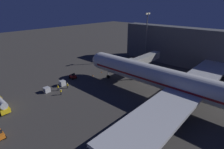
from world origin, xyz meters
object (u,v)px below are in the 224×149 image
(baggage_tug_spare, at_px, (73,76))
(baggage_container_near_belt, at_px, (62,83))
(fuel_tanker, at_px, (0,104))
(traffic_cone_nose_starboard, at_px, (93,75))
(baggage_container_mid_row, at_px, (47,90))
(jet_bridge, at_px, (142,60))
(ground_crew_near_nose_gear, at_px, (61,92))
(ground_crew_by_belt_loader, at_px, (58,87))
(traffic_cone_nose_port, at_px, (102,72))
(ground_crew_under_port_wing, at_px, (68,85))
(apron_floodlight_mast, at_px, (146,35))
(airliner_at_gate, at_px, (194,88))

(baggage_tug_spare, xyz_separation_m, baggage_container_near_belt, (5.60, 2.19, 0.03))
(fuel_tanker, xyz_separation_m, traffic_cone_nose_starboard, (-29.49, 0.09, -1.37))
(baggage_container_mid_row, bearing_deg, traffic_cone_nose_starboard, 177.50)
(jet_bridge, distance_m, traffic_cone_nose_starboard, 18.16)
(ground_crew_near_nose_gear, bearing_deg, traffic_cone_nose_starboard, -166.26)
(ground_crew_by_belt_loader, distance_m, traffic_cone_nose_port, 19.00)
(ground_crew_near_nose_gear, xyz_separation_m, ground_crew_by_belt_loader, (-0.88, -2.91, 0.04))
(ground_crew_under_port_wing, bearing_deg, apron_floodlight_mast, 176.73)
(apron_floodlight_mast, distance_m, traffic_cone_nose_starboard, 30.24)
(baggage_tug_spare, height_order, ground_crew_under_port_wing, baggage_tug_spare)
(apron_floodlight_mast, bearing_deg, jet_bridge, 28.67)
(apron_floodlight_mast, distance_m, baggage_tug_spare, 36.29)
(baggage_container_mid_row, xyz_separation_m, traffic_cone_nose_port, (-21.70, 0.76, -0.44))
(ground_crew_under_port_wing, bearing_deg, fuel_tanker, -5.64)
(jet_bridge, bearing_deg, baggage_container_near_belt, -29.93)
(ground_crew_near_nose_gear, distance_m, ground_crew_by_belt_loader, 3.05)
(baggage_container_near_belt, bearing_deg, airliner_at_gate, 111.94)
(baggage_tug_spare, height_order, traffic_cone_nose_starboard, baggage_tug_spare)
(jet_bridge, relative_size, baggage_container_near_belt, 10.70)
(apron_floodlight_mast, relative_size, baggage_container_near_belt, 12.37)
(baggage_container_near_belt, height_order, ground_crew_under_port_wing, ground_crew_under_port_wing)
(jet_bridge, xyz_separation_m, traffic_cone_nose_starboard, (12.03, -12.49, -5.40))
(fuel_tanker, xyz_separation_m, baggage_container_mid_row, (-12.19, -0.67, -0.93))
(ground_crew_by_belt_loader, bearing_deg, traffic_cone_nose_starboard, -176.61)
(jet_bridge, distance_m, ground_crew_by_belt_loader, 29.39)
(baggage_container_mid_row, height_order, ground_crew_by_belt_loader, ground_crew_by_belt_loader)
(ground_crew_near_nose_gear, bearing_deg, fuel_tanker, -15.39)
(jet_bridge, height_order, baggage_container_near_belt, jet_bridge)
(baggage_container_near_belt, bearing_deg, apron_floodlight_mast, 172.62)
(jet_bridge, bearing_deg, traffic_cone_nose_port, -58.58)
(airliner_at_gate, bearing_deg, traffic_cone_nose_starboard, -86.23)
(baggage_container_mid_row, relative_size, traffic_cone_nose_starboard, 2.98)
(fuel_tanker, height_order, baggage_container_mid_row, fuel_tanker)
(jet_bridge, bearing_deg, baggage_container_mid_row, -24.31)
(ground_crew_near_nose_gear, relative_size, ground_crew_under_port_wing, 1.05)
(baggage_tug_spare, height_order, ground_crew_near_nose_gear, baggage_tug_spare)
(jet_bridge, height_order, baggage_tug_spare, jet_bridge)
(jet_bridge, bearing_deg, baggage_tug_spare, -41.16)
(baggage_container_near_belt, bearing_deg, jet_bridge, 150.07)
(jet_bridge, height_order, baggage_container_mid_row, jet_bridge)
(airliner_at_gate, xyz_separation_m, fuel_tanker, (31.69, -33.46, -3.93))
(ground_crew_under_port_wing, bearing_deg, airliner_at_gate, 113.74)
(airliner_at_gate, distance_m, ground_crew_by_belt_loader, 36.85)
(baggage_tug_spare, height_order, baggage_container_near_belt, baggage_tug_spare)
(traffic_cone_nose_starboard, bearing_deg, airliner_at_gate, 93.77)
(fuel_tanker, height_order, baggage_container_near_belt, fuel_tanker)
(baggage_container_mid_row, relative_size, ground_crew_by_belt_loader, 0.89)
(airliner_at_gate, distance_m, ground_crew_near_nose_gear, 34.76)
(baggage_tug_spare, bearing_deg, fuel_tanker, 8.00)
(ground_crew_near_nose_gear, bearing_deg, ground_crew_by_belt_loader, -106.89)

